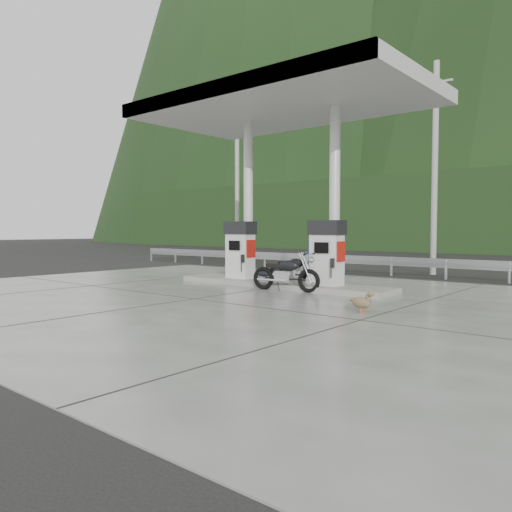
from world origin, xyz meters
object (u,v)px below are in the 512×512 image
Objects in this scene: motorcycle_left at (293,271)px; motorcycle_right at (286,274)px; gas_pump_right at (327,253)px; gas_pump_left at (240,250)px; duck at (361,303)px.

motorcycle_right reaches higher than motorcycle_left.
gas_pump_right reaches higher than motorcycle_left.
gas_pump_left reaches higher than duck.
gas_pump_left is at bearing -155.76° from motorcycle_left.
motorcycle_right reaches higher than duck.
motorcycle_left is 5.23m from duck.
motorcycle_right is at bearing 160.93° from duck.
gas_pump_left is 6.37m from duck.
gas_pump_right reaches higher than duck.
gas_pump_left is at bearing 165.55° from duck.
gas_pump_right is 1.29m from motorcycle_right.
gas_pump_left is 3.20m from gas_pump_right.
motorcycle_right is 3.48× the size of duck.
motorcycle_left is at bearing 151.74° from duck.
motorcycle_right is (2.36, -0.78, -0.59)m from gas_pump_left.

